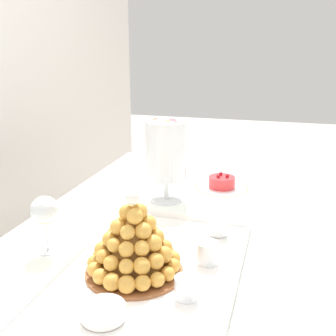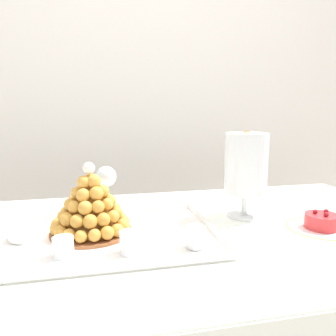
{
  "view_description": "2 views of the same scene",
  "coord_description": "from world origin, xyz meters",
  "px_view_note": "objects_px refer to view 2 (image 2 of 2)",
  "views": [
    {
      "loc": [
        -1.05,
        -0.31,
        1.25
      ],
      "look_at": [
        0.02,
        -0.0,
        0.92
      ],
      "focal_mm": 45.06,
      "sensor_mm": 36.0,
      "label": 1
    },
    {
      "loc": [
        -0.21,
        -0.92,
        1.09
      ],
      "look_at": [
        -0.01,
        -0.01,
        0.92
      ],
      "focal_mm": 36.05,
      "sensor_mm": 36.0,
      "label": 2
    }
  ],
  "objects_px": {
    "dessert_cup_mid_right": "(196,238)",
    "serving_tray": "(96,238)",
    "creme_brulee_ramekin": "(26,233)",
    "wine_glass": "(106,178)",
    "macaron_goblet": "(246,164)",
    "fruit_tart_plate": "(321,225)",
    "dessert_cup_mid_left": "(63,248)",
    "croquembouche": "(91,207)",
    "dessert_cup_centre": "(130,243)"
  },
  "relations": [
    {
      "from": "serving_tray",
      "to": "dessert_cup_mid_left",
      "type": "distance_m",
      "value": 0.13
    },
    {
      "from": "croquembouche",
      "to": "macaron_goblet",
      "type": "bearing_deg",
      "value": 7.56
    },
    {
      "from": "croquembouche",
      "to": "dessert_cup_centre",
      "type": "bearing_deg",
      "value": -59.04
    },
    {
      "from": "dessert_cup_mid_right",
      "to": "creme_brulee_ramekin",
      "type": "xyz_separation_m",
      "value": [
        -0.43,
        0.15,
        -0.01
      ]
    },
    {
      "from": "dessert_cup_mid_right",
      "to": "dessert_cup_centre",
      "type": "bearing_deg",
      "value": -179.82
    },
    {
      "from": "dessert_cup_centre",
      "to": "macaron_goblet",
      "type": "bearing_deg",
      "value": 28.77
    },
    {
      "from": "dessert_cup_mid_left",
      "to": "dessert_cup_mid_right",
      "type": "bearing_deg",
      "value": -2.54
    },
    {
      "from": "dessert_cup_mid_right",
      "to": "fruit_tart_plate",
      "type": "height_order",
      "value": "dessert_cup_mid_right"
    },
    {
      "from": "creme_brulee_ramekin",
      "to": "fruit_tart_plate",
      "type": "xyz_separation_m",
      "value": [
        0.84,
        -0.1,
        -0.01
      ]
    },
    {
      "from": "wine_glass",
      "to": "dessert_cup_mid_left",
      "type": "bearing_deg",
      "value": -106.47
    },
    {
      "from": "croquembouche",
      "to": "fruit_tart_plate",
      "type": "height_order",
      "value": "croquembouche"
    },
    {
      "from": "dessert_cup_mid_left",
      "to": "fruit_tart_plate",
      "type": "xyz_separation_m",
      "value": [
        0.73,
        0.04,
        -0.01
      ]
    },
    {
      "from": "fruit_tart_plate",
      "to": "macaron_goblet",
      "type": "bearing_deg",
      "value": 135.64
    },
    {
      "from": "dessert_cup_mid_right",
      "to": "fruit_tart_plate",
      "type": "relative_size",
      "value": 0.26
    },
    {
      "from": "macaron_goblet",
      "to": "dessert_cup_mid_right",
      "type": "bearing_deg",
      "value": -136.91
    },
    {
      "from": "dessert_cup_mid_left",
      "to": "fruit_tart_plate",
      "type": "height_order",
      "value": "fruit_tart_plate"
    },
    {
      "from": "fruit_tart_plate",
      "to": "dessert_cup_mid_right",
      "type": "bearing_deg",
      "value": -172.37
    },
    {
      "from": "macaron_goblet",
      "to": "wine_glass",
      "type": "height_order",
      "value": "macaron_goblet"
    },
    {
      "from": "serving_tray",
      "to": "dessert_cup_mid_left",
      "type": "bearing_deg",
      "value": -125.14
    },
    {
      "from": "serving_tray",
      "to": "wine_glass",
      "type": "xyz_separation_m",
      "value": [
        0.04,
        0.29,
        0.1
      ]
    },
    {
      "from": "dessert_cup_centre",
      "to": "wine_glass",
      "type": "distance_m",
      "value": 0.42
    },
    {
      "from": "serving_tray",
      "to": "wine_glass",
      "type": "bearing_deg",
      "value": 81.78
    },
    {
      "from": "dessert_cup_centre",
      "to": "wine_glass",
      "type": "relative_size",
      "value": 0.36
    },
    {
      "from": "macaron_goblet",
      "to": "dessert_cup_mid_left",
      "type": "bearing_deg",
      "value": -159.81
    },
    {
      "from": "dessert_cup_mid_right",
      "to": "wine_glass",
      "type": "height_order",
      "value": "wine_glass"
    },
    {
      "from": "serving_tray",
      "to": "macaron_goblet",
      "type": "relative_size",
      "value": 2.26
    },
    {
      "from": "dessert_cup_mid_right",
      "to": "macaron_goblet",
      "type": "bearing_deg",
      "value": 43.09
    },
    {
      "from": "croquembouche",
      "to": "dessert_cup_mid_right",
      "type": "bearing_deg",
      "value": -30.76
    },
    {
      "from": "fruit_tart_plate",
      "to": "wine_glass",
      "type": "xyz_separation_m",
      "value": [
        -0.61,
        0.36,
        0.09
      ]
    },
    {
      "from": "creme_brulee_ramekin",
      "to": "wine_glass",
      "type": "height_order",
      "value": "wine_glass"
    },
    {
      "from": "dessert_cup_mid_right",
      "to": "fruit_tart_plate",
      "type": "distance_m",
      "value": 0.41
    },
    {
      "from": "dessert_cup_centre",
      "to": "fruit_tart_plate",
      "type": "bearing_deg",
      "value": 5.48
    },
    {
      "from": "dessert_cup_centre",
      "to": "croquembouche",
      "type": "bearing_deg",
      "value": 120.96
    },
    {
      "from": "wine_glass",
      "to": "macaron_goblet",
      "type": "bearing_deg",
      "value": -23.93
    },
    {
      "from": "fruit_tart_plate",
      "to": "croquembouche",
      "type": "bearing_deg",
      "value": 171.42
    },
    {
      "from": "dessert_cup_mid_left",
      "to": "fruit_tart_plate",
      "type": "bearing_deg",
      "value": 3.13
    },
    {
      "from": "dessert_cup_mid_left",
      "to": "macaron_goblet",
      "type": "bearing_deg",
      "value": 20.19
    },
    {
      "from": "dessert_cup_mid_left",
      "to": "dessert_cup_centre",
      "type": "distance_m",
      "value": 0.16
    },
    {
      "from": "serving_tray",
      "to": "fruit_tart_plate",
      "type": "xyz_separation_m",
      "value": [
        0.65,
        -0.07,
        0.01
      ]
    },
    {
      "from": "dessert_cup_centre",
      "to": "macaron_goblet",
      "type": "xyz_separation_m",
      "value": [
        0.4,
        0.22,
        0.14
      ]
    },
    {
      "from": "dessert_cup_mid_left",
      "to": "dessert_cup_mid_right",
      "type": "distance_m",
      "value": 0.32
    },
    {
      "from": "dessert_cup_mid_left",
      "to": "fruit_tart_plate",
      "type": "distance_m",
      "value": 0.73
    },
    {
      "from": "serving_tray",
      "to": "macaron_goblet",
      "type": "height_order",
      "value": "macaron_goblet"
    },
    {
      "from": "dessert_cup_mid_right",
      "to": "serving_tray",
      "type": "bearing_deg",
      "value": 153.61
    },
    {
      "from": "serving_tray",
      "to": "macaron_goblet",
      "type": "distance_m",
      "value": 0.52
    },
    {
      "from": "dessert_cup_mid_left",
      "to": "creme_brulee_ramekin",
      "type": "height_order",
      "value": "dessert_cup_mid_left"
    },
    {
      "from": "croquembouche",
      "to": "creme_brulee_ramekin",
      "type": "bearing_deg",
      "value": -179.82
    },
    {
      "from": "croquembouche",
      "to": "dessert_cup_centre",
      "type": "xyz_separation_m",
      "value": [
        0.09,
        -0.15,
        -0.05
      ]
    },
    {
      "from": "dessert_cup_centre",
      "to": "fruit_tart_plate",
      "type": "height_order",
      "value": "dessert_cup_centre"
    },
    {
      "from": "serving_tray",
      "to": "dessert_cup_centre",
      "type": "relative_size",
      "value": 12.11
    }
  ]
}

